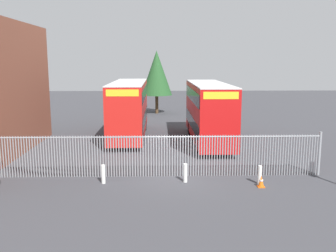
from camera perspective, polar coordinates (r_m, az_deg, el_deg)
ground_plane at (r=27.56m, az=-0.22°, el=-2.67°), size 100.00×100.00×0.00m
palisade_fence at (r=19.50m, az=-1.19°, el=-4.41°), size 17.07×0.14×2.35m
double_decker_bus_near_gate at (r=27.85m, az=6.25°, el=2.47°), size 2.54×10.81×4.42m
double_decker_bus_behind_fence_left at (r=29.64m, az=-6.00°, el=2.92°), size 2.54×10.81×4.42m
bollard_near_left at (r=18.83m, az=-9.94°, el=-7.31°), size 0.20×0.20×0.95m
bollard_center_front at (r=18.75m, az=2.69°, el=-7.24°), size 0.20×0.20×0.95m
bollard_near_right at (r=18.95m, az=13.95°, el=-7.34°), size 0.20×0.20×0.95m
traffic_cone_by_gate at (r=18.63m, az=14.15°, el=-8.26°), size 0.34×0.34×0.59m
tree_tall_back at (r=43.08m, az=-1.76°, el=8.15°), size 3.56×3.56×7.24m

